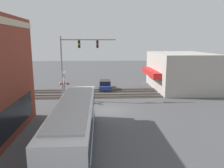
{
  "coord_description": "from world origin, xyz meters",
  "views": [
    {
      "loc": [
        -22.73,
        0.99,
        7.38
      ],
      "look_at": [
        3.11,
        -0.48,
        2.26
      ],
      "focal_mm": 35.0,
      "sensor_mm": 36.0,
      "label": 1
    }
  ],
  "objects_px": {
    "crossing_signal": "(64,84)",
    "parked_car_blue": "(105,85)",
    "pedestrian_at_crossing": "(67,97)",
    "city_bus": "(74,122)"
  },
  "relations": [
    {
      "from": "crossing_signal",
      "to": "parked_car_blue",
      "type": "bearing_deg",
      "value": -35.77
    },
    {
      "from": "crossing_signal",
      "to": "pedestrian_at_crossing",
      "type": "height_order",
      "value": "crossing_signal"
    },
    {
      "from": "parked_car_blue",
      "to": "pedestrian_at_crossing",
      "type": "xyz_separation_m",
      "value": [
        -7.92,
        4.68,
        0.2
      ]
    },
    {
      "from": "city_bus",
      "to": "crossing_signal",
      "type": "xyz_separation_m",
      "value": [
        11.5,
        2.47,
        0.54
      ]
    },
    {
      "from": "parked_car_blue",
      "to": "pedestrian_at_crossing",
      "type": "bearing_deg",
      "value": 149.42
    },
    {
      "from": "city_bus",
      "to": "parked_car_blue",
      "type": "distance_m",
      "value": 18.75
    },
    {
      "from": "crossing_signal",
      "to": "pedestrian_at_crossing",
      "type": "relative_size",
      "value": 2.22
    },
    {
      "from": "city_bus",
      "to": "crossing_signal",
      "type": "bearing_deg",
      "value": 12.11
    },
    {
      "from": "crossing_signal",
      "to": "pedestrian_at_crossing",
      "type": "bearing_deg",
      "value": -156.58
    },
    {
      "from": "crossing_signal",
      "to": "parked_car_blue",
      "type": "xyz_separation_m",
      "value": [
        7.03,
        -5.07,
        -1.62
      ]
    }
  ]
}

